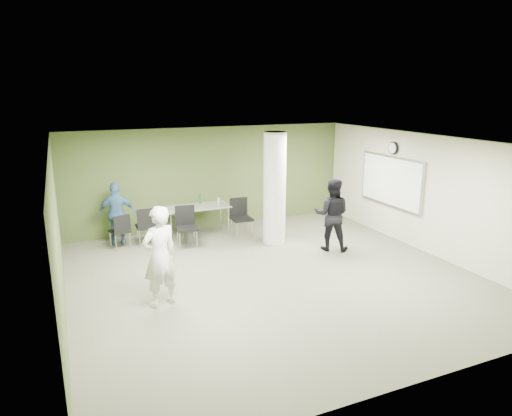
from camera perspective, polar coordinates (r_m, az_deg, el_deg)
name	(u,v)px	position (r m, az deg, el deg)	size (l,w,h in m)	color
floor	(272,276)	(9.63, 2.06, -8.54)	(8.00, 8.00, 0.00)	#565544
ceiling	(274,142)	(8.91, 2.22, 8.26)	(8.00, 8.00, 0.00)	white
wall_back	(211,178)	(12.81, -5.61, 3.81)	(8.00, 0.02, 2.80)	#465D2B
wall_left	(57,236)	(8.33, -23.57, -3.27)	(0.02, 8.00, 2.80)	#465D2B
wall_right_cream	(427,194)	(11.44, 20.55, 1.63)	(0.02, 8.00, 2.80)	beige
column	(275,188)	(11.35, 2.35, 2.46)	(0.56, 0.56, 2.80)	silver
whiteboard	(391,181)	(12.24, 16.47, 3.24)	(0.05, 2.30, 1.30)	silver
wall_clock	(393,148)	(12.11, 16.77, 7.19)	(0.06, 0.32, 0.32)	black
folding_table	(197,208)	(12.08, -7.40, 0.01)	(1.73, 0.78, 1.06)	gray
wastebasket	(189,237)	(11.73, -8.32, -3.59)	(0.26, 0.26, 0.30)	#4C4C4C
chair_back_left	(121,229)	(11.56, -16.57, -2.51)	(0.53, 0.53, 0.87)	black
chair_back_right	(147,223)	(11.59, -13.53, -1.89)	(0.50, 0.50, 0.98)	black
chair_table_left	(186,223)	(11.35, -8.75, -1.89)	(0.56, 0.56, 1.01)	black
chair_table_right	(240,214)	(12.02, -1.96, -0.79)	(0.52, 0.52, 1.02)	black
woman_white	(160,257)	(8.26, -11.94, -5.96)	(0.68, 0.44, 1.85)	silver
man_black	(332,215)	(11.07, 9.45, -0.82)	(0.85, 0.66, 1.75)	black
man_blue	(117,214)	(11.83, -16.97, -0.70)	(0.93, 0.39, 1.58)	teal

